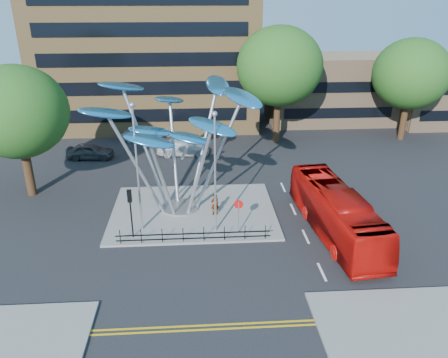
{
  "coord_description": "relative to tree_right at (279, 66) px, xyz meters",
  "views": [
    {
      "loc": [
        -0.65,
        -22.87,
        15.18
      ],
      "look_at": [
        1.14,
        4.0,
        3.5
      ],
      "focal_mm": 35.0,
      "sensor_mm": 36.0,
      "label": 1
    }
  ],
  "objects": [
    {
      "name": "red_bus",
      "position": [
        0.5,
        -19.65,
        -6.44
      ],
      "size": [
        3.84,
        11.68,
        3.19
      ],
      "primitive_type": "imported",
      "rotation": [
        0.0,
        0.0,
        0.1
      ],
      "color": "#B90C08",
      "rests_on": "ground"
    },
    {
      "name": "parked_car_left",
      "position": [
        -19.03,
        -4.0,
        -7.27
      ],
      "size": [
        4.59,
        2.08,
        1.53
      ],
      "primitive_type": "imported",
      "rotation": [
        0.0,
        0.0,
        1.51
      ],
      "color": "#3E4145",
      "rests_on": "ground"
    },
    {
      "name": "no_entry_sign_island",
      "position": [
        -6.0,
        -19.48,
        -6.22
      ],
      "size": [
        0.6,
        0.1,
        2.45
      ],
      "color": "#9EA0A5",
      "rests_on": "traffic_island"
    },
    {
      "name": "street_lamp_right",
      "position": [
        -7.5,
        -19.0,
        -2.94
      ],
      "size": [
        0.36,
        0.36,
        8.3
      ],
      "color": "#9EA0A5",
      "rests_on": "traffic_island"
    },
    {
      "name": "parked_car_right",
      "position": [
        -10.03,
        -3.48,
        -7.28
      ],
      "size": [
        5.23,
        2.21,
        1.51
      ],
      "primitive_type": "imported",
      "rotation": [
        0.0,
        0.0,
        1.55
      ],
      "color": "silver",
      "rests_on": "ground"
    },
    {
      "name": "tree_far",
      "position": [
        14.0,
        0.0,
        -0.93
      ],
      "size": [
        8.0,
        8.0,
        10.81
      ],
      "color": "black",
      "rests_on": "ground"
    },
    {
      "name": "pedestrian",
      "position": [
        -7.44,
        -16.7,
        -7.07
      ],
      "size": [
        0.68,
        0.53,
        1.63
      ],
      "primitive_type": "imported",
      "rotation": [
        0.0,
        0.0,
        3.41
      ],
      "color": "gray",
      "rests_on": "traffic_island"
    },
    {
      "name": "ground",
      "position": [
        -8.0,
        -22.0,
        -8.04
      ],
      "size": [
        120.0,
        120.0,
        0.0
      ],
      "primitive_type": "plane",
      "color": "black",
      "rests_on": "ground"
    },
    {
      "name": "tree_left",
      "position": [
        -22.0,
        -12.0,
        -1.24
      ],
      "size": [
        7.6,
        7.6,
        10.32
      ],
      "color": "black",
      "rests_on": "ground"
    },
    {
      "name": "leaf_sculpture",
      "position": [
        -10.07,
        -15.32,
        -1.16
      ],
      "size": [
        12.72,
        9.54,
        9.51
      ],
      "color": "#9EA0A5",
      "rests_on": "traffic_island"
    },
    {
      "name": "traffic_island",
      "position": [
        -9.0,
        -16.0,
        -7.96
      ],
      "size": [
        12.0,
        9.0,
        0.15
      ],
      "primitive_type": "cube",
      "color": "slate",
      "rests_on": "ground"
    },
    {
      "name": "traffic_light_island",
      "position": [
        -13.0,
        -19.5,
        -5.42
      ],
      "size": [
        0.28,
        0.18,
        3.42
      ],
      "color": "black",
      "rests_on": "traffic_island"
    },
    {
      "name": "pavement_right",
      "position": [
        3.0,
        -29.0,
        -7.96
      ],
      "size": [
        12.0,
        6.0,
        0.15
      ],
      "primitive_type": "cube",
      "color": "slate",
      "rests_on": "ground"
    },
    {
      "name": "double_yellow_near",
      "position": [
        -8.0,
        -28.0,
        -8.03
      ],
      "size": [
        40.0,
        0.12,
        0.01
      ],
      "primitive_type": "cube",
      "color": "gold",
      "rests_on": "ground"
    },
    {
      "name": "low_building_near",
      "position": [
        8.0,
        8.0,
        -4.04
      ],
      "size": [
        15.0,
        8.0,
        8.0
      ],
      "primitive_type": "cube",
      "color": "#9E7D5D",
      "rests_on": "ground"
    },
    {
      "name": "double_yellow_far",
      "position": [
        -8.0,
        -28.3,
        -8.03
      ],
      "size": [
        40.0,
        0.12,
        0.01
      ],
      "primitive_type": "cube",
      "color": "gold",
      "rests_on": "ground"
    },
    {
      "name": "pedestrian_railing_front",
      "position": [
        -9.0,
        -20.3,
        -7.48
      ],
      "size": [
        10.0,
        0.06,
        1.0
      ],
      "color": "black",
      "rests_on": "traffic_island"
    },
    {
      "name": "street_lamp_left",
      "position": [
        -12.5,
        -18.5,
        -2.68
      ],
      "size": [
        0.36,
        0.36,
        8.8
      ],
      "color": "#9EA0A5",
      "rests_on": "traffic_island"
    },
    {
      "name": "low_building_far",
      "position": [
        22.0,
        6.0,
        -4.54
      ],
      "size": [
        12.0,
        8.0,
        7.0
      ],
      "primitive_type": "cube",
      "color": "#9E7D5D",
      "rests_on": "ground"
    },
    {
      "name": "tree_right",
      "position": [
        0.0,
        0.0,
        0.0
      ],
      "size": [
        8.8,
        8.8,
        12.11
      ],
      "color": "black",
      "rests_on": "ground"
    },
    {
      "name": "parked_car_mid",
      "position": [
        -14.53,
        1.0,
        -7.35
      ],
      "size": [
        4.35,
        2.13,
        1.37
      ],
      "primitive_type": "imported",
      "rotation": [
        0.0,
        0.0,
        1.4
      ],
      "color": "#A3A6AA",
      "rests_on": "ground"
    }
  ]
}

